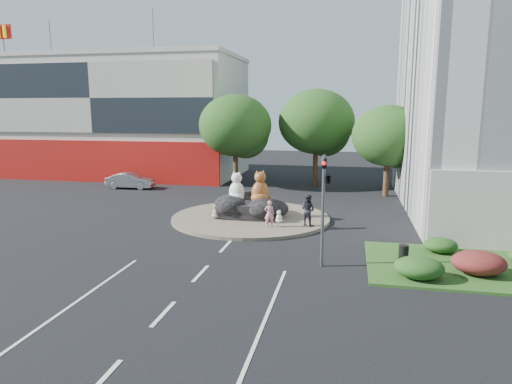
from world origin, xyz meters
TOP-DOWN VIEW (x-y plane):
  - ground at (0.00, 0.00)m, footprint 120.00×120.00m
  - roundabout_island at (0.00, 10.00)m, footprint 10.00×10.00m
  - rock_plinth at (0.00, 10.00)m, footprint 3.20×2.60m
  - shophouse_block at (-18.00, 27.91)m, footprint 25.20×12.30m
  - grass_verge at (12.00, 3.00)m, footprint 10.00×6.00m
  - tree_left at (-3.93, 22.06)m, footprint 6.46×6.46m
  - tree_mid at (3.07, 24.06)m, footprint 6.84×6.84m
  - tree_right at (9.07, 20.06)m, footprint 5.70×5.70m
  - hedge_near_green at (9.00, 1.00)m, footprint 2.00×1.60m
  - hedge_red at (11.50, 2.00)m, footprint 2.20×1.76m
  - hedge_back_green at (10.50, 4.80)m, footprint 1.60×1.28m
  - traffic_light at (5.10, 2.00)m, footprint 0.44×1.24m
  - street_lamp at (12.82, 8.00)m, footprint 2.34×0.22m
  - cat_white at (-0.89, 9.97)m, footprint 1.46×1.36m
  - cat_tabby at (0.63, 9.97)m, footprint 1.61×1.53m
  - kitten_calico at (-2.01, 9.07)m, footprint 0.78×0.78m
  - kitten_white at (2.03, 8.76)m, footprint 0.62×0.63m
  - pedestrian_pink at (1.63, 7.64)m, footprint 0.65×0.52m
  - pedestrian_dark at (3.77, 8.44)m, footprint 1.12×1.03m
  - parked_car at (-12.94, 19.20)m, footprint 4.28×1.67m
  - litter_bin at (8.63, 3.24)m, footprint 0.55×0.55m

SIDE VIEW (x-z plane):
  - ground at x=0.00m, z-range 0.00..0.00m
  - grass_verge at x=12.00m, z-range 0.00..0.12m
  - roundabout_island at x=0.00m, z-range 0.00..0.20m
  - litter_bin at x=8.63m, z-range 0.12..0.83m
  - hedge_back_green at x=10.50m, z-range 0.12..0.84m
  - hedge_near_green at x=9.00m, z-range 0.12..1.02m
  - kitten_white at x=2.03m, z-range 0.20..0.99m
  - hedge_red at x=11.50m, z-range 0.12..1.11m
  - rock_plinth at x=0.00m, z-range 0.20..1.10m
  - kitten_calico at x=-2.01m, z-range 0.20..1.18m
  - parked_car at x=-12.94m, z-range 0.00..1.39m
  - pedestrian_pink at x=1.63m, z-range 0.20..1.75m
  - pedestrian_dark at x=3.77m, z-range 0.20..2.06m
  - cat_white at x=-0.89m, z-range 1.10..3.08m
  - cat_tabby at x=0.63m, z-range 1.10..3.20m
  - traffic_light at x=5.10m, z-range 1.12..6.12m
  - street_lamp at x=12.82m, z-range 0.52..8.58m
  - tree_right at x=9.07m, z-range 0.98..8.28m
  - tree_left at x=-3.93m, z-range 1.11..9.38m
  - tree_mid at x=3.07m, z-range 1.18..9.94m
  - shophouse_block at x=-18.00m, z-range -2.52..14.88m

